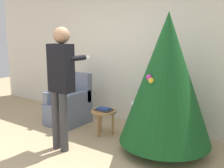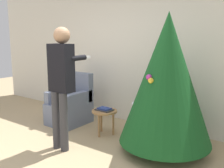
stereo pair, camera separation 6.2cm
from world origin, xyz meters
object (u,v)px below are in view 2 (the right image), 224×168
at_px(armchair, 71,106).
at_px(christmas_tree, 167,79).
at_px(person_standing, 61,77).
at_px(side_stool, 104,114).

bearing_deg(armchair, christmas_tree, -2.81).
relative_size(person_standing, side_stool, 4.17).
bearing_deg(christmas_tree, person_standing, -148.05).
xyz_separation_m(christmas_tree, side_stool, (-1.13, -0.00, -0.72)).
height_order(armchair, person_standing, person_standing).
xyz_separation_m(christmas_tree, person_standing, (-1.29, -0.81, 0.00)).
bearing_deg(armchair, side_stool, -6.29).
relative_size(christmas_tree, side_stool, 4.64).
distance_m(christmas_tree, side_stool, 1.34).
relative_size(christmas_tree, person_standing, 1.11).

